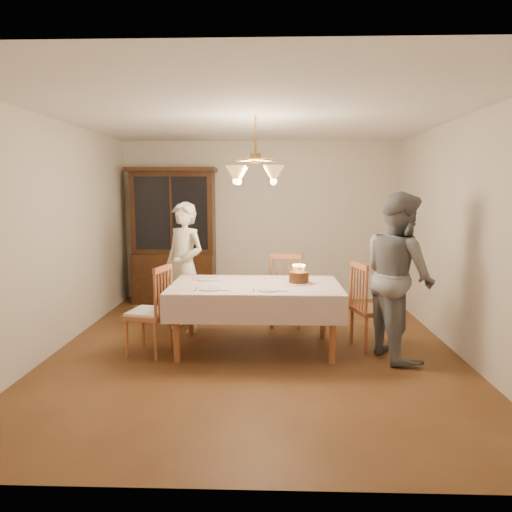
{
  "coord_description": "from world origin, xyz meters",
  "views": [
    {
      "loc": [
        0.16,
        -5.03,
        1.8
      ],
      "look_at": [
        0.0,
        0.2,
        1.05
      ],
      "focal_mm": 32.0,
      "sensor_mm": 36.0,
      "label": 1
    }
  ],
  "objects_px": {
    "birthday_cake": "(299,278)",
    "china_hutch": "(174,238)",
    "elderly_woman": "(184,267)",
    "dining_table": "(255,291)",
    "chair_far_side": "(286,294)"
  },
  "relations": [
    {
      "from": "birthday_cake",
      "to": "china_hutch",
      "type": "bearing_deg",
      "value": 130.48
    },
    {
      "from": "china_hutch",
      "to": "elderly_woman",
      "type": "distance_m",
      "value": 1.62
    },
    {
      "from": "dining_table",
      "to": "elderly_woman",
      "type": "xyz_separation_m",
      "value": [
        -0.94,
        0.71,
        0.15
      ]
    },
    {
      "from": "china_hutch",
      "to": "dining_table",
      "type": "bearing_deg",
      "value": -58.34
    },
    {
      "from": "dining_table",
      "to": "elderly_woman",
      "type": "bearing_deg",
      "value": 142.82
    },
    {
      "from": "china_hutch",
      "to": "birthday_cake",
      "type": "height_order",
      "value": "china_hutch"
    },
    {
      "from": "china_hutch",
      "to": "chair_far_side",
      "type": "relative_size",
      "value": 2.16
    },
    {
      "from": "chair_far_side",
      "to": "elderly_woman",
      "type": "height_order",
      "value": "elderly_woman"
    },
    {
      "from": "elderly_woman",
      "to": "china_hutch",
      "type": "bearing_deg",
      "value": 140.71
    },
    {
      "from": "china_hutch",
      "to": "birthday_cake",
      "type": "bearing_deg",
      "value": -49.52
    },
    {
      "from": "china_hutch",
      "to": "chair_far_side",
      "type": "bearing_deg",
      "value": -37.02
    },
    {
      "from": "china_hutch",
      "to": "chair_far_side",
      "type": "distance_m",
      "value": 2.3
    },
    {
      "from": "chair_far_side",
      "to": "china_hutch",
      "type": "bearing_deg",
      "value": 142.98
    },
    {
      "from": "china_hutch",
      "to": "chair_far_side",
      "type": "height_order",
      "value": "china_hutch"
    },
    {
      "from": "chair_far_side",
      "to": "birthday_cake",
      "type": "relative_size",
      "value": 3.33
    }
  ]
}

